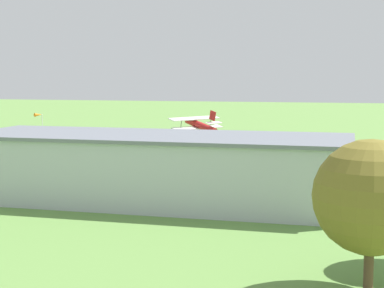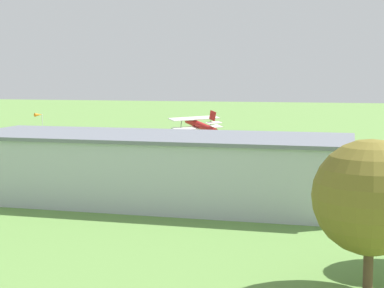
{
  "view_description": "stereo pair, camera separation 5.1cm",
  "coord_description": "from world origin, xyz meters",
  "px_view_note": "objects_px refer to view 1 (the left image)",
  "views": [
    {
      "loc": [
        -23.23,
        89.32,
        12.57
      ],
      "look_at": [
        -4.14,
        12.82,
        3.7
      ],
      "focal_mm": 57.24,
      "sensor_mm": 36.0,
      "label": 1
    },
    {
      "loc": [
        -23.28,
        89.31,
        12.57
      ],
      "look_at": [
        -4.14,
        12.82,
        3.7
      ],
      "focal_mm": 57.24,
      "sensor_mm": 36.0,
      "label": 2
    }
  ],
  "objects_px": {
    "person_crossing_taxiway": "(361,180)",
    "windsock": "(39,118)",
    "car_black": "(25,169)",
    "tree_by_windsock": "(371,197)",
    "hangar": "(156,168)",
    "person_walking_on_apron": "(88,165)",
    "biplane": "(199,125)",
    "person_near_hangar_door": "(108,166)"
  },
  "relations": [
    {
      "from": "tree_by_windsock",
      "to": "windsock",
      "type": "distance_m",
      "value": 74.13
    },
    {
      "from": "person_walking_on_apron",
      "to": "windsock",
      "type": "distance_m",
      "value": 23.3
    },
    {
      "from": "person_crossing_taxiway",
      "to": "person_walking_on_apron",
      "type": "distance_m",
      "value": 34.85
    },
    {
      "from": "car_black",
      "to": "person_near_hangar_door",
      "type": "relative_size",
      "value": 2.86
    },
    {
      "from": "biplane",
      "to": "person_near_hangar_door",
      "type": "relative_size",
      "value": 5.38
    },
    {
      "from": "biplane",
      "to": "person_crossing_taxiway",
      "type": "distance_m",
      "value": 26.9
    },
    {
      "from": "windsock",
      "to": "person_crossing_taxiway",
      "type": "bearing_deg",
      "value": 158.11
    },
    {
      "from": "hangar",
      "to": "biplane",
      "type": "bearing_deg",
      "value": -85.52
    },
    {
      "from": "person_near_hangar_door",
      "to": "windsock",
      "type": "bearing_deg",
      "value": -41.48
    },
    {
      "from": "biplane",
      "to": "tree_by_windsock",
      "type": "relative_size",
      "value": 0.95
    },
    {
      "from": "hangar",
      "to": "person_near_hangar_door",
      "type": "distance_m",
      "value": 20.74
    },
    {
      "from": "hangar",
      "to": "person_walking_on_apron",
      "type": "bearing_deg",
      "value": -48.56
    },
    {
      "from": "biplane",
      "to": "person_crossing_taxiway",
      "type": "height_order",
      "value": "biplane"
    },
    {
      "from": "car_black",
      "to": "hangar",
      "type": "bearing_deg",
      "value": 152.24
    },
    {
      "from": "hangar",
      "to": "car_black",
      "type": "bearing_deg",
      "value": -27.76
    },
    {
      "from": "biplane",
      "to": "tree_by_windsock",
      "type": "xyz_separation_m",
      "value": [
        -21.73,
        49.14,
        0.13
      ]
    },
    {
      "from": "hangar",
      "to": "biplane",
      "type": "relative_size",
      "value": 4.45
    },
    {
      "from": "person_walking_on_apron",
      "to": "person_crossing_taxiway",
      "type": "bearing_deg",
      "value": 173.85
    },
    {
      "from": "hangar",
      "to": "windsock",
      "type": "relative_size",
      "value": 5.88
    },
    {
      "from": "car_black",
      "to": "tree_by_windsock",
      "type": "height_order",
      "value": "tree_by_windsock"
    },
    {
      "from": "biplane",
      "to": "hangar",
      "type": "bearing_deg",
      "value": 94.48
    },
    {
      "from": "person_near_hangar_door",
      "to": "windsock",
      "type": "height_order",
      "value": "windsock"
    },
    {
      "from": "hangar",
      "to": "person_near_hangar_door",
      "type": "xyz_separation_m",
      "value": [
        11.9,
        -16.79,
        -2.61
      ]
    },
    {
      "from": "biplane",
      "to": "car_black",
      "type": "bearing_deg",
      "value": 41.95
    },
    {
      "from": "car_black",
      "to": "windsock",
      "type": "height_order",
      "value": "windsock"
    },
    {
      "from": "car_black",
      "to": "person_crossing_taxiway",
      "type": "relative_size",
      "value": 2.57
    },
    {
      "from": "hangar",
      "to": "person_walking_on_apron",
      "type": "xyz_separation_m",
      "value": [
        14.71,
        -16.66,
        -2.59
      ]
    },
    {
      "from": "car_black",
      "to": "person_crossing_taxiway",
      "type": "xyz_separation_m",
      "value": [
        -40.63,
        -2.03,
        0.02
      ]
    },
    {
      "from": "person_walking_on_apron",
      "to": "windsock",
      "type": "height_order",
      "value": "windsock"
    },
    {
      "from": "person_near_hangar_door",
      "to": "car_black",
      "type": "bearing_deg",
      "value": 33.81
    },
    {
      "from": "biplane",
      "to": "windsock",
      "type": "relative_size",
      "value": 1.32
    },
    {
      "from": "hangar",
      "to": "person_near_hangar_door",
      "type": "height_order",
      "value": "hangar"
    },
    {
      "from": "hangar",
      "to": "windsock",
      "type": "bearing_deg",
      "value": -47.47
    },
    {
      "from": "biplane",
      "to": "tree_by_windsock",
      "type": "distance_m",
      "value": 53.73
    },
    {
      "from": "tree_by_windsock",
      "to": "windsock",
      "type": "bearing_deg",
      "value": -47.6
    },
    {
      "from": "person_walking_on_apron",
      "to": "person_near_hangar_door",
      "type": "bearing_deg",
      "value": -177.49
    },
    {
      "from": "hangar",
      "to": "person_crossing_taxiway",
      "type": "height_order",
      "value": "hangar"
    },
    {
      "from": "person_crossing_taxiway",
      "to": "windsock",
      "type": "height_order",
      "value": "windsock"
    },
    {
      "from": "tree_by_windsock",
      "to": "car_black",
      "type": "bearing_deg",
      "value": -38.88
    },
    {
      "from": "person_near_hangar_door",
      "to": "tree_by_windsock",
      "type": "relative_size",
      "value": 0.18
    },
    {
      "from": "biplane",
      "to": "tree_by_windsock",
      "type": "height_order",
      "value": "tree_by_windsock"
    },
    {
      "from": "car_black",
      "to": "person_walking_on_apron",
      "type": "relative_size",
      "value": 2.78
    }
  ]
}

